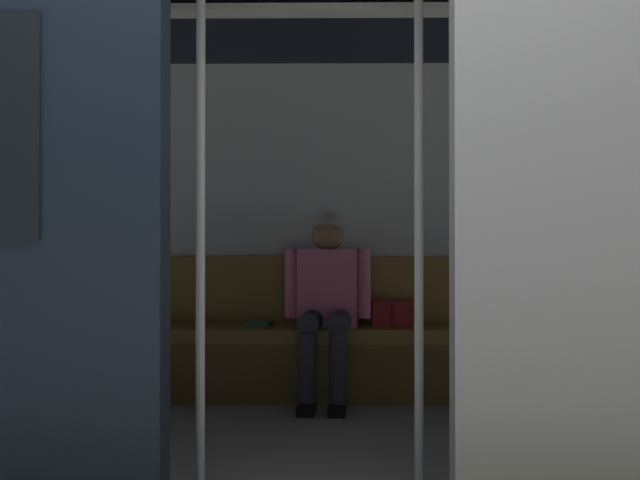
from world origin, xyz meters
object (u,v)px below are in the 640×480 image
Objects in this scene: train_car at (302,134)px; book at (260,324)px; grab_pole_door at (201,216)px; person_seated at (327,294)px; bench_seat at (318,344)px; grab_pole_far at (419,216)px; handbag at (392,313)px.

book is at bearing -74.33° from train_car.
train_car is 2.89× the size of grab_pole_door.
bench_seat is at bearing -41.31° from person_seated.
train_car is 2.89× the size of grab_pole_far.
person_seated reaches higher than handbag.
grab_pole_far is at bearing 101.71° from person_seated.
grab_pole_door and grab_pole_far have the same top height.
person_seated is at bearing 167.49° from book.
handbag is 2.23m from grab_pole_door.
grab_pole_door reaches higher than bench_seat.
train_car is 1.58m from handbag.
handbag is 1.18× the size of book.
bench_seat is 0.52m from handbag.
bench_seat is at bearing 172.30° from book.
bench_seat is at bearing -102.71° from grab_pole_door.
person_seated is at bearing -97.19° from train_car.
grab_pole_door is at bearing 65.13° from handbag.
person_seated is 0.54× the size of grab_pole_far.
book is (0.44, -0.13, -0.20)m from person_seated.
train_car is at bearing -112.89° from grab_pole_door.
handbag is 0.86m from book.
grab_pole_door reaches higher than person_seated.
bench_seat is 1.35× the size of grab_pole_door.
book is 0.10× the size of grab_pole_door.
person_seated is at bearing 14.68° from handbag.
grab_pole_far is at bearing 88.48° from handbag.
train_car is 1.58m from bench_seat.
handbag is at bearing -173.08° from bench_seat.
person_seated is 4.60× the size of handbag.
train_car reaches higher than book.
grab_pole_door is at bearing 92.88° from book.
grab_pole_door reaches higher than book.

